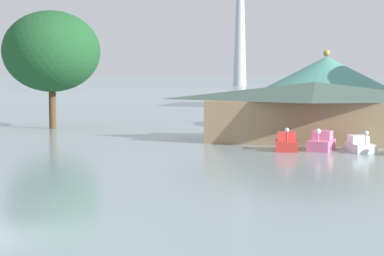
{
  "coord_description": "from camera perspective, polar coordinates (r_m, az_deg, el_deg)",
  "views": [
    {
      "loc": [
        11.07,
        -20.09,
        5.57
      ],
      "look_at": [
        2.53,
        16.98,
        2.36
      ],
      "focal_mm": 61.56,
      "sensor_mm": 36.0,
      "label": 1
    }
  ],
  "objects": [
    {
      "name": "pedal_boat_red",
      "position": [
        47.69,
        8.2,
        -1.3
      ],
      "size": [
        1.8,
        2.76,
        1.72
      ],
      "rotation": [
        0.0,
        0.0,
        -1.48
      ],
      "color": "red",
      "rests_on": "ground"
    },
    {
      "name": "ground_plane",
      "position": [
        23.6,
        -15.61,
        -9.01
      ],
      "size": [
        2000.0,
        2000.0,
        0.0
      ],
      "primitive_type": "plane",
      "color": "gray"
    },
    {
      "name": "pedal_boat_pink",
      "position": [
        48.28,
        11.15,
        -1.23
      ],
      "size": [
        2.02,
        3.06,
        1.65
      ],
      "rotation": [
        0.0,
        0.0,
        -1.75
      ],
      "color": "pink",
      "rests_on": "ground"
    },
    {
      "name": "boathouse",
      "position": [
        53.67,
        10.59,
        1.49
      ],
      "size": [
        18.12,
        7.76,
        4.83
      ],
      "color": "#9E7F5B",
      "rests_on": "ground"
    },
    {
      "name": "green_roof_pavilion",
      "position": [
        69.0,
        11.54,
        3.59
      ],
      "size": [
        13.02,
        13.02,
        7.91
      ],
      "color": "#993328",
      "rests_on": "ground"
    },
    {
      "name": "shoreline_tree_tall_left",
      "position": [
        66.87,
        -12.08,
        6.5
      ],
      "size": [
        9.62,
        9.62,
        11.67
      ],
      "color": "brown",
      "rests_on": "ground"
    },
    {
      "name": "pedal_boat_white",
      "position": [
        48.07,
        14.31,
        -1.44
      ],
      "size": [
        2.27,
        3.21,
        1.58
      ],
      "rotation": [
        0.0,
        0.0,
        -1.24
      ],
      "color": "white",
      "rests_on": "ground"
    }
  ]
}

